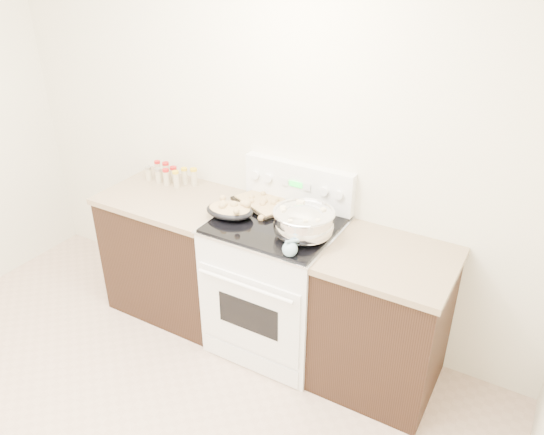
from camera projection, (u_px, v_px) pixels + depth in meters
The scene contains 10 objects.
room_shell at pixel (6, 182), 1.96m from camera, with size 4.10×3.60×2.75m.
counter_left at pixel (177, 252), 3.85m from camera, with size 0.93×0.67×0.92m.
counter_right at pixel (383, 321), 3.17m from camera, with size 0.73×0.67×0.92m.
kitchen_range at pixel (276, 282), 3.47m from camera, with size 0.78×0.73×1.22m.
mixing_bowl at pixel (304, 223), 3.07m from camera, with size 0.45×0.45×0.21m.
roasting_pan at pixel (230, 210), 3.29m from camera, with size 0.34×0.26×0.11m.
baking_sheet at pixel (265, 203), 3.45m from camera, with size 0.47×0.41×0.06m.
wooden_spoon at pixel (267, 217), 3.29m from camera, with size 0.17×0.20×0.04m.
blue_ladle at pixel (292, 248), 2.92m from camera, with size 0.16×0.27×0.11m.
spice_jars at pixel (170, 174), 3.80m from camera, with size 0.39×0.14×0.13m.
Camera 1 is at (1.75, -1.06, 2.53)m, focal length 35.00 mm.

